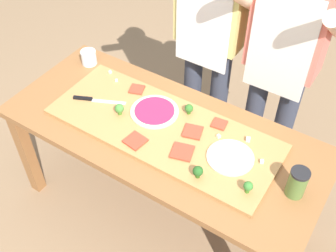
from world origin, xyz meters
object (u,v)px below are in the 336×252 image
(cheese_crumble_e, at_px, (248,139))
(cook_left, at_px, (210,28))
(pizza_slice_near_right, at_px, (182,152))
(prep_table, at_px, (163,142))
(pizza_slice_center, at_px, (219,124))
(pizza_slice_far_left, at_px, (193,132))
(cheese_crumble_b, at_px, (110,72))
(pizza_whole_beet_magenta, at_px, (155,111))
(sauce_jar, at_px, (297,183))
(cheese_crumble_d, at_px, (219,136))
(flour_cup, at_px, (89,58))
(cook_right, at_px, (284,53))
(broccoli_floret_back_mid, at_px, (189,109))
(cheese_crumble_a, at_px, (262,162))
(pizza_slice_far_right, at_px, (135,141))
(pizza_slice_near_left, at_px, (137,89))
(broccoli_floret_front_mid, at_px, (248,186))
(broccoli_floret_center_left, at_px, (198,171))
(cheese_crumble_c, at_px, (116,80))
(pizza_whole_white_garlic, at_px, (230,157))
(chefs_knife, at_px, (92,99))
(broccoli_floret_front_left, at_px, (119,109))

(cheese_crumble_e, xyz_separation_m, cook_left, (-0.51, 0.49, 0.22))
(pizza_slice_near_right, xyz_separation_m, cheese_crumble_e, (0.24, 0.25, 0.00))
(prep_table, height_order, pizza_slice_center, pizza_slice_center)
(pizza_slice_far_left, distance_m, cheese_crumble_b, 0.69)
(pizza_whole_beet_magenta, xyz_separation_m, sauce_jar, (0.84, -0.08, 0.05))
(pizza_whole_beet_magenta, relative_size, cheese_crumble_d, 16.03)
(flour_cup, xyz_separation_m, cook_right, (1.09, 0.40, 0.22))
(broccoli_floret_back_mid, height_order, cheese_crumble_e, broccoli_floret_back_mid)
(cook_left, bearing_deg, cook_right, 0.00)
(cook_right, bearing_deg, cook_left, 180.00)
(pizza_slice_center, height_order, sauce_jar, sauce_jar)
(cheese_crumble_d, height_order, cook_right, cook_right)
(cheese_crumble_a, distance_m, cook_left, 0.89)
(prep_table, xyz_separation_m, cook_right, (0.37, 0.64, 0.35))
(pizza_slice_far_right, relative_size, sauce_jar, 0.63)
(cheese_crumble_a, xyz_separation_m, cheese_crumble_d, (-0.26, 0.04, -0.00))
(cook_left, height_order, cook_right, same)
(cook_left, bearing_deg, cheese_crumble_e, -43.99)
(pizza_slice_far_left, xyz_separation_m, cheese_crumble_b, (-0.68, 0.16, 0.00))
(pizza_slice_near_right, height_order, pizza_slice_near_left, same)
(broccoli_floret_front_mid, xyz_separation_m, cheese_crumble_b, (-1.08, 0.35, -0.03))
(pizza_slice_near_left, relative_size, flour_cup, 0.84)
(cook_right, bearing_deg, cheese_crumble_e, -84.32)
(flour_cup, height_order, cook_right, cook_right)
(cheese_crumble_b, bearing_deg, broccoli_floret_back_mid, -4.54)
(pizza_slice_far_right, height_order, broccoli_floret_center_left, broccoli_floret_center_left)
(pizza_slice_far_left, relative_size, cook_right, 0.06)
(pizza_slice_center, bearing_deg, cheese_crumble_c, -179.44)
(pizza_slice_near_right, height_order, cheese_crumble_b, cheese_crumble_b)
(pizza_whole_white_garlic, bearing_deg, pizza_slice_near_left, 165.91)
(pizza_slice_near_left, distance_m, broccoli_floret_center_left, 0.71)
(pizza_whole_beet_magenta, xyz_separation_m, cheese_crumble_b, (-0.42, 0.14, 0.00))
(pizza_slice_near_left, distance_m, cheese_crumble_e, 0.71)
(pizza_slice_far_left, bearing_deg, pizza_slice_near_left, 164.94)
(cook_left, bearing_deg, cheese_crumble_c, -126.74)
(chefs_knife, distance_m, pizza_whole_beet_magenta, 0.37)
(chefs_knife, height_order, pizza_slice_center, chefs_knife)
(broccoli_floret_front_mid, xyz_separation_m, cheese_crumble_c, (-1.00, 0.31, -0.03))
(pizza_slice_near_right, distance_m, cheese_crumble_e, 0.35)
(broccoli_floret_front_left, height_order, cook_right, cook_right)
(cheese_crumble_e, bearing_deg, prep_table, -160.11)
(broccoli_floret_front_mid, distance_m, flour_cup, 1.33)
(cheese_crumble_b, bearing_deg, chefs_knife, -74.86)
(pizza_slice_far_left, bearing_deg, broccoli_floret_front_mid, -25.51)
(pizza_slice_far_right, relative_size, cheese_crumble_a, 5.57)
(pizza_slice_center, relative_size, broccoli_floret_back_mid, 1.24)
(cheese_crumble_c, height_order, cook_right, cook_right)
(pizza_slice_far_left, distance_m, pizza_slice_far_right, 0.30)
(cheese_crumble_b, xyz_separation_m, cook_right, (0.90, 0.43, 0.23))
(cheese_crumble_d, bearing_deg, prep_table, -161.96)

